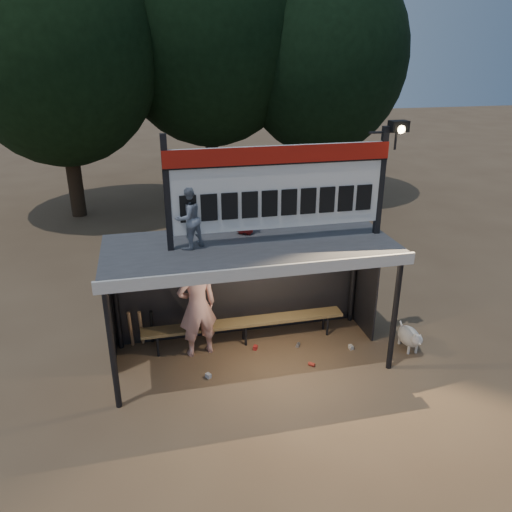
% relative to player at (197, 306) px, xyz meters
% --- Properties ---
extents(ground, '(80.00, 80.00, 0.00)m').
position_rel_player_xyz_m(ground, '(0.93, -0.37, -1.02)').
color(ground, brown).
rests_on(ground, ground).
extents(player, '(0.83, 0.63, 2.03)m').
position_rel_player_xyz_m(player, '(0.00, 0.00, 0.00)').
color(player, white).
rests_on(player, ground).
extents(child_a, '(0.65, 0.62, 1.06)m').
position_rel_player_xyz_m(child_a, '(-0.11, -0.36, 1.83)').
color(child_a, gray).
rests_on(child_a, dugout_shelter).
extents(child_b, '(0.49, 0.45, 0.84)m').
position_rel_player_xyz_m(child_b, '(0.95, 0.13, 1.72)').
color(child_b, maroon).
rests_on(child_b, dugout_shelter).
extents(dugout_shelter, '(5.10, 2.08, 2.32)m').
position_rel_player_xyz_m(dugout_shelter, '(0.93, -0.13, 0.83)').
color(dugout_shelter, '#3B3B3D').
rests_on(dugout_shelter, ground).
extents(scoreboard_assembly, '(4.10, 0.27, 1.99)m').
position_rel_player_xyz_m(scoreboard_assembly, '(1.48, -0.38, 2.31)').
color(scoreboard_assembly, black).
rests_on(scoreboard_assembly, dugout_shelter).
extents(bench, '(4.00, 0.35, 0.48)m').
position_rel_player_xyz_m(bench, '(0.93, 0.18, -0.58)').
color(bench, olive).
rests_on(bench, ground).
extents(tree_left, '(6.46, 6.46, 9.27)m').
position_rel_player_xyz_m(tree_left, '(-3.07, 9.63, 4.50)').
color(tree_left, '#302115').
rests_on(tree_left, ground).
extents(tree_mid, '(7.22, 7.22, 10.36)m').
position_rel_player_xyz_m(tree_mid, '(1.93, 11.13, 5.15)').
color(tree_mid, black).
rests_on(tree_mid, ground).
extents(tree_right, '(6.08, 6.08, 8.72)m').
position_rel_player_xyz_m(tree_right, '(5.93, 10.13, 4.17)').
color(tree_right, '#2F1F14').
rests_on(tree_right, ground).
extents(dog, '(0.36, 0.81, 0.49)m').
position_rel_player_xyz_m(dog, '(3.98, -0.80, -0.74)').
color(dog, beige).
rests_on(dog, ground).
extents(bats, '(0.48, 0.33, 0.84)m').
position_rel_player_xyz_m(bats, '(-1.06, 0.45, -0.59)').
color(bats, '#9B6E48').
rests_on(bats, ground).
extents(litter, '(2.94, 0.90, 0.08)m').
position_rel_player_xyz_m(litter, '(1.57, -0.52, -0.98)').
color(litter, '#B1211E').
rests_on(litter, ground).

